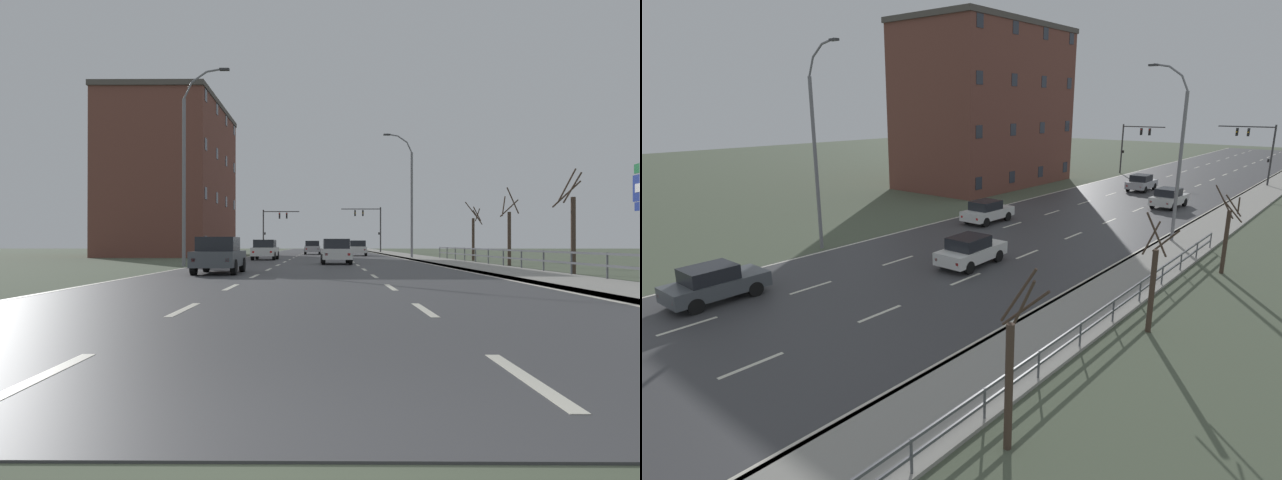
% 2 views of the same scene
% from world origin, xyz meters
% --- Properties ---
extents(ground_plane, '(160.00, 160.00, 0.12)m').
position_xyz_m(ground_plane, '(0.00, 48.00, -0.06)').
color(ground_plane, '#4C5642').
extents(road_asphalt_strip, '(14.00, 120.00, 0.03)m').
position_xyz_m(road_asphalt_strip, '(0.00, 60.00, 0.01)').
color(road_asphalt_strip, '#3D3D3F').
rests_on(road_asphalt_strip, ground).
extents(sidewalk_right, '(3.00, 120.00, 0.12)m').
position_xyz_m(sidewalk_right, '(8.43, 60.00, 0.06)').
color(sidewalk_right, gray).
rests_on(sidewalk_right, ground).
extents(guardrail, '(0.07, 34.86, 1.00)m').
position_xyz_m(guardrail, '(9.85, 24.58, 0.71)').
color(guardrail, '#515459').
rests_on(guardrail, ground).
extents(street_lamp_midground, '(2.43, 0.24, 10.39)m').
position_xyz_m(street_lamp_midground, '(7.45, 42.27, 5.09)').
color(street_lamp_midground, slate).
rests_on(street_lamp_midground, ground).
extents(street_lamp_left_bank, '(2.68, 0.24, 11.29)m').
position_xyz_m(street_lamp_left_bank, '(-7.43, 27.93, 5.51)').
color(street_lamp_left_bank, slate).
rests_on(street_lamp_left_bank, ground).
extents(traffic_signal_right, '(5.35, 0.36, 6.14)m').
position_xyz_m(traffic_signal_right, '(6.59, 70.66, 4.23)').
color(traffic_signal_right, '#38383A').
rests_on(traffic_signal_right, ground).
extents(traffic_signal_left, '(4.96, 0.36, 5.82)m').
position_xyz_m(traffic_signal_left, '(-6.67, 71.15, 4.01)').
color(traffic_signal_left, '#38383A').
rests_on(traffic_signal_left, ground).
extents(car_near_right, '(1.88, 4.12, 1.57)m').
position_xyz_m(car_near_right, '(-1.00, 59.87, 0.80)').
color(car_near_right, '#B7B7BC').
rests_on(car_near_right, ground).
extents(car_near_left, '(2.00, 4.18, 1.57)m').
position_xyz_m(car_near_left, '(3.81, 53.15, 0.80)').
color(car_near_left, silver).
rests_on(car_near_left, ground).
extents(car_mid_centre, '(1.93, 4.15, 1.57)m').
position_xyz_m(car_mid_centre, '(1.10, 30.91, 0.80)').
color(car_mid_centre, silver).
rests_on(car_mid_centre, ground).
extents(car_distant, '(1.88, 4.12, 1.57)m').
position_xyz_m(car_distant, '(-4.21, 39.39, 0.80)').
color(car_distant, silver).
rests_on(car_distant, ground).
extents(car_far_right, '(1.89, 4.13, 1.57)m').
position_xyz_m(car_far_right, '(-4.09, 20.13, 0.80)').
color(car_far_right, '#474C51').
rests_on(car_far_right, ground).
extents(brick_building, '(10.38, 18.26, 15.75)m').
position_xyz_m(brick_building, '(-15.43, 54.03, 7.88)').
color(brick_building, brown).
rests_on(brick_building, ground).
extents(bare_tree_near, '(1.27, 0.76, 4.54)m').
position_xyz_m(bare_tree_near, '(10.91, 20.16, 1.94)').
color(bare_tree_near, '#423328').
rests_on(bare_tree_near, ground).
extents(bare_tree_mid, '(1.13, 1.17, 4.53)m').
position_xyz_m(bare_tree_mid, '(11.13, 28.82, 1.86)').
color(bare_tree_mid, '#423328').
rests_on(bare_tree_mid, ground).
extents(bare_tree_far, '(1.34, 1.16, 4.38)m').
position_xyz_m(bare_tree_far, '(11.48, 37.76, 1.91)').
color(bare_tree_far, '#423328').
rests_on(bare_tree_far, ground).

